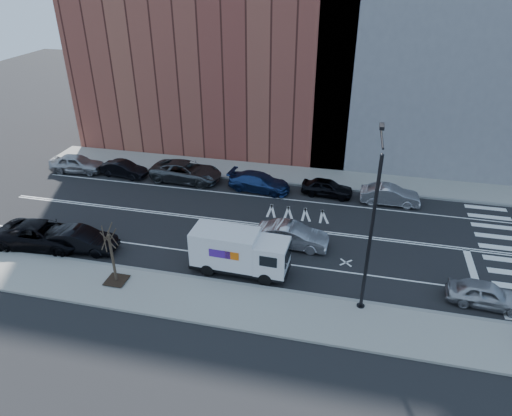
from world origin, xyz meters
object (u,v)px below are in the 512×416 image
at_px(fedex_van, 239,251).
at_px(far_parked_b, 124,169).
at_px(driving_sedan, 292,236).
at_px(far_parked_a, 77,163).
at_px(near_parked_front, 486,294).

xyz_separation_m(fedex_van, far_parked_b, (-13.29, 11.05, -0.75)).
xyz_separation_m(fedex_van, driving_sedan, (2.67, 3.45, -0.64)).
bearing_deg(far_parked_b, far_parked_a, 97.43).
bearing_deg(fedex_van, near_parked_front, 2.26).
relative_size(fedex_van, far_parked_b, 1.47).
xyz_separation_m(far_parked_a, driving_sedan, (20.45, -7.51, -0.02)).
height_order(far_parked_b, near_parked_front, near_parked_front).
distance_m(far_parked_a, far_parked_b, 4.49).
xyz_separation_m(fedex_van, near_parked_front, (13.90, 0.07, -0.73)).
bearing_deg(driving_sedan, fedex_van, 144.49).
bearing_deg(far_parked_a, far_parked_b, -93.93).
distance_m(far_parked_b, driving_sedan, 17.68).
bearing_deg(fedex_van, far_parked_b, 142.25).
xyz_separation_m(far_parked_b, near_parked_front, (27.19, -10.98, 0.02)).
relative_size(far_parked_b, near_parked_front, 1.00).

